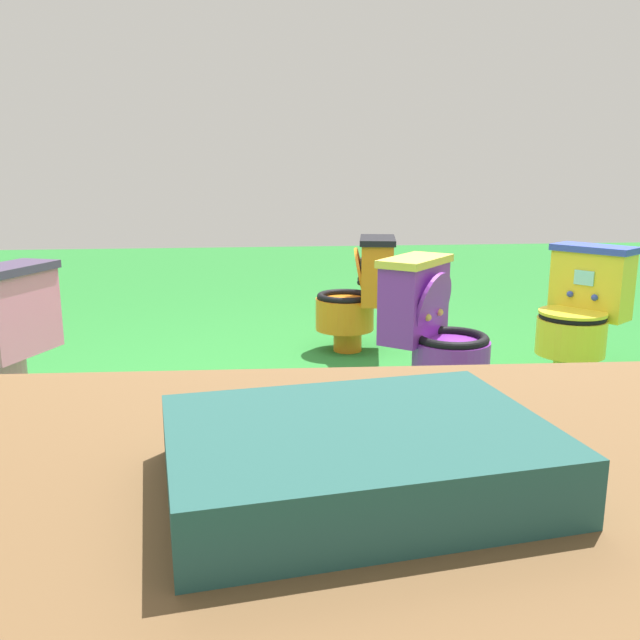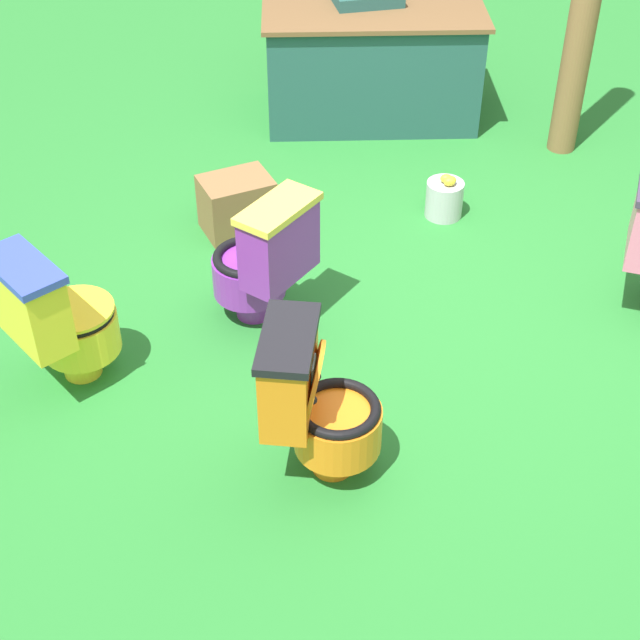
{
  "view_description": "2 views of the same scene",
  "coord_description": "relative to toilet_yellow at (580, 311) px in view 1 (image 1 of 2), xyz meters",
  "views": [
    {
      "loc": [
        0.21,
        2.98,
        1.14
      ],
      "look_at": [
        -0.18,
        -0.67,
        0.31
      ],
      "focal_mm": 37.54,
      "sensor_mm": 36.0,
      "label": 1
    },
    {
      "loc": [
        -0.65,
        -3.94,
        3.09
      ],
      "look_at": [
        -0.42,
        -0.66,
        0.44
      ],
      "focal_mm": 53.8,
      "sensor_mm": 36.0,
      "label": 2
    }
  ],
  "objects": [
    {
      "name": "toilet_yellow",
      "position": [
        0.0,
        0.0,
        0.0
      ],
      "size": [
        0.64,
        0.62,
        0.73
      ],
      "rotation": [
        0.0,
        0.0,
        5.37
      ],
      "color": "yellow",
      "rests_on": "ground"
    },
    {
      "name": "toilet_orange",
      "position": [
        1.13,
        -0.64,
        0.0
      ],
      "size": [
        0.56,
        0.48,
        0.73
      ],
      "rotation": [
        0.0,
        0.0,
        4.53
      ],
      "color": "orange",
      "rests_on": "ground"
    },
    {
      "name": "small_crate",
      "position": [
        0.81,
        1.24,
        -0.2
      ],
      "size": [
        0.47,
        0.41,
        0.33
      ],
      "primitive_type": "cube",
      "rotation": [
        0.0,
        0.0,
        3.51
      ],
      "color": "brown",
      "rests_on": "ground"
    },
    {
      "name": "ground",
      "position": [
        1.61,
        0.47,
        -0.37
      ],
      "size": [
        14.0,
        14.0,
        0.0
      ],
      "primitive_type": "plane",
      "color": "#26752D"
    },
    {
      "name": "lemon_bucket",
      "position": [
        2.02,
        1.31,
        -0.25
      ],
      "size": [
        0.22,
        0.22,
        0.28
      ],
      "color": "#B7B7BF",
      "rests_on": "ground"
    },
    {
      "name": "toilet_purple",
      "position": [
        0.94,
        0.39,
        0.0
      ],
      "size": [
        0.64,
        0.62,
        0.73
      ],
      "rotation": [
        0.0,
        0.0,
        0.89
      ],
      "color": "purple",
      "rests_on": "ground"
    }
  ]
}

